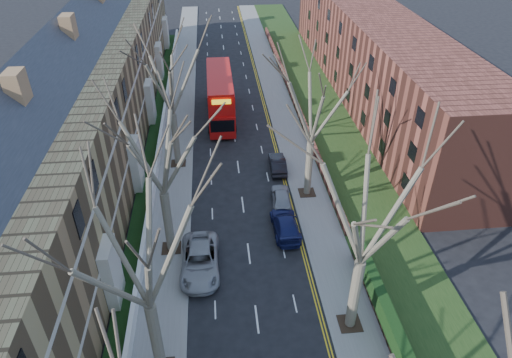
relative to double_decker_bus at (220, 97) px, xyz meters
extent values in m
cube|color=slate|center=(-4.76, 1.08, -2.41)|extent=(3.00, 102.00, 0.12)
cube|color=slate|center=(7.24, 1.08, -2.41)|extent=(3.00, 102.00, 0.12)
cube|color=olive|center=(-12.56, -6.92, 2.53)|extent=(9.00, 78.00, 10.00)
cube|color=#2A2D33|center=(-12.56, -6.92, 8.53)|extent=(4.67, 78.00, 4.67)
cube|color=beige|center=(-8.11, -6.92, 1.03)|extent=(0.12, 78.00, 0.35)
cube|color=beige|center=(-8.11, -6.92, 4.53)|extent=(0.12, 78.00, 0.35)
cube|color=brown|center=(18.74, 5.08, 2.53)|extent=(8.00, 54.00, 10.00)
cube|color=brown|center=(8.94, 5.08, -1.90)|extent=(0.35, 54.00, 0.90)
cube|color=white|center=(-6.41, -6.92, -1.85)|extent=(0.30, 78.00, 1.00)
cube|color=#1A3413|center=(11.74, 1.08, -2.32)|extent=(6.00, 102.00, 0.06)
cylinder|color=brown|center=(-4.46, -31.92, 0.28)|extent=(0.64, 0.64, 5.25)
cylinder|color=brown|center=(-4.46, -21.92, 0.19)|extent=(0.64, 0.64, 5.07)
cube|color=#2D2116|center=(-4.46, -21.92, -2.33)|extent=(1.40, 1.40, 0.05)
cylinder|color=brown|center=(-4.46, -9.92, 0.28)|extent=(0.60, 0.60, 5.25)
cube|color=#2D2116|center=(-4.46, -9.92, -2.33)|extent=(1.40, 1.40, 0.05)
cylinder|color=brown|center=(6.94, -29.92, 0.28)|extent=(0.64, 0.64, 5.25)
cube|color=#2D2116|center=(6.94, -29.92, -2.33)|extent=(1.40, 1.40, 0.05)
cylinder|color=brown|center=(6.94, -15.92, 0.19)|extent=(0.60, 0.60, 5.07)
cube|color=#2D2116|center=(6.94, -15.92, -2.33)|extent=(1.40, 1.40, 0.05)
cube|color=#BB0F0D|center=(0.00, 0.00, -0.91)|extent=(2.76, 12.03, 2.41)
cube|color=#BB0F0D|center=(0.00, 0.00, 1.38)|extent=(2.76, 11.43, 2.19)
cube|color=black|center=(0.00, 0.00, -0.42)|extent=(2.78, 11.07, 0.98)
cube|color=black|center=(0.00, 0.00, 1.49)|extent=(2.78, 10.83, 0.98)
imported|color=gray|center=(-2.29, -24.17, -1.66)|extent=(2.74, 5.82, 1.61)
imported|color=#161B4E|center=(4.29, -20.71, -1.77)|extent=(2.06, 4.85, 1.40)
imported|color=gray|center=(4.48, -17.12, -1.79)|extent=(1.86, 4.06, 1.35)
imported|color=black|center=(4.91, -11.77, -1.81)|extent=(1.47, 4.03, 1.32)
camera|label=1|loc=(-0.66, -47.71, 20.94)|focal=32.00mm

